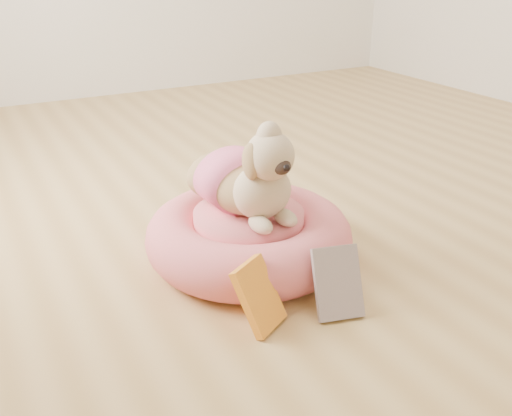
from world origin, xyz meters
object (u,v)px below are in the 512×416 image
dog (246,162)px  book_yellow (259,296)px  pet_bed (249,236)px  book_white (338,283)px

dog → book_yellow: size_ratio=2.33×
pet_bed → book_yellow: bearing=-113.6°
dog → book_yellow: 0.45m
pet_bed → dog: dog is taller
pet_bed → book_yellow: 0.38m
pet_bed → dog: (-0.01, 0.00, 0.26)m
pet_bed → book_yellow: (-0.15, -0.34, 0.01)m
dog → book_white: 0.48m
book_yellow → book_white: bearing=-42.2°
dog → book_white: (0.08, -0.40, -0.25)m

